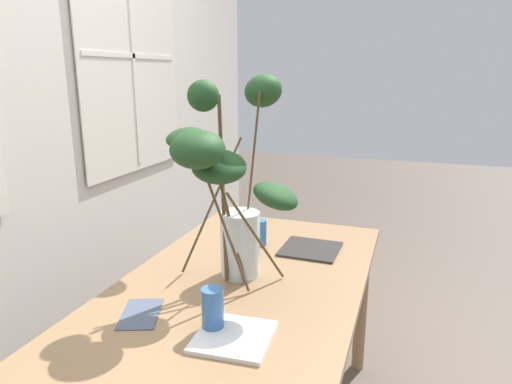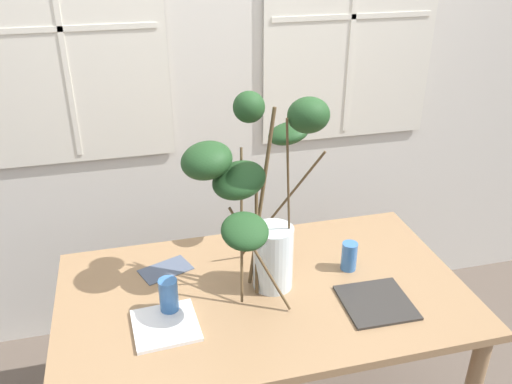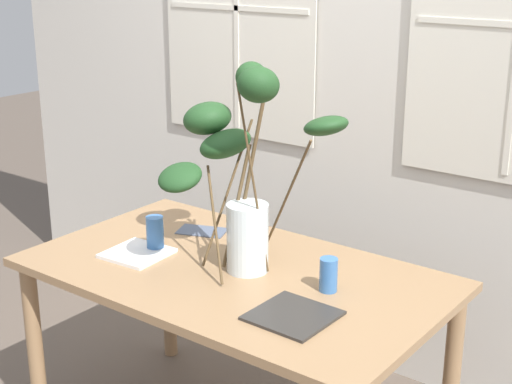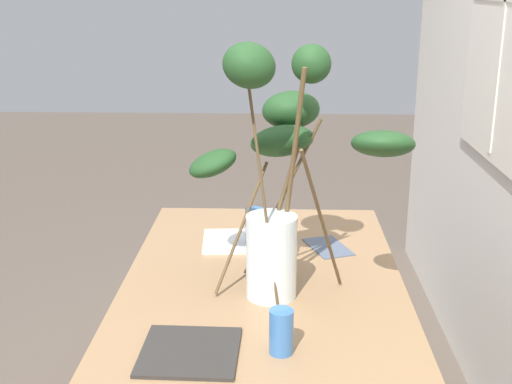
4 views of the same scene
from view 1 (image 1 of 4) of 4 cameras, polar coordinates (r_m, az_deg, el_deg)
back_wall_with_windows at (r=2.13m, az=-26.59°, el=10.40°), size 4.44×0.14×2.85m
dining_table at (r=1.82m, az=-1.62°, el=-13.61°), size 1.54×0.89×0.77m
vase_with_branches at (r=1.65m, az=-3.54°, el=1.47°), size 0.60×0.70×0.78m
drinking_glass_blue_left at (r=1.43m, az=-5.42°, el=-14.37°), size 0.07×0.07×0.14m
drinking_glass_blue_right at (r=2.09m, az=0.48°, el=-5.07°), size 0.06×0.06×0.12m
plate_square_left at (r=1.42m, az=-2.81°, el=-17.54°), size 0.23×0.23×0.01m
plate_square_right at (r=2.06m, az=6.77°, el=-7.05°), size 0.25×0.25×0.01m
napkin_folded at (r=1.59m, az=-14.16°, el=-14.46°), size 0.23×0.18×0.00m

